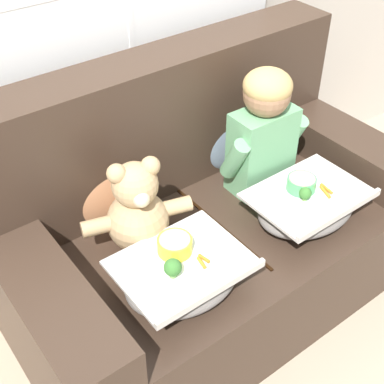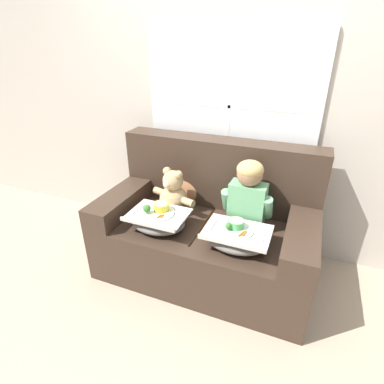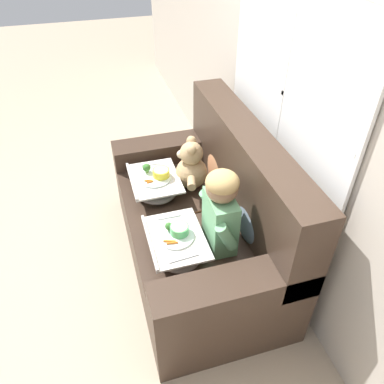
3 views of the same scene
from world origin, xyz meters
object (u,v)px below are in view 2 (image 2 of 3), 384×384
Objects in this scene: couch at (208,228)px; teddy_bear at (173,194)px; lap_tray_teddy at (158,220)px; lap_tray_child at (237,238)px; throw_pillow_behind_teddy at (184,184)px; child_figure at (248,192)px; throw_pillow_behind_child at (252,196)px.

couch reaches higher than teddy_bear.
lap_tray_teddy is (0.00, -0.26, -0.09)m from teddy_bear.
lap_tray_teddy is (-0.60, 0.00, 0.00)m from lap_tray_child.
couch is 0.44m from throw_pillow_behind_teddy.
throw_pillow_behind_teddy is 0.48m from lap_tray_teddy.
child_figure is 0.69m from lap_tray_teddy.
couch is at bearing 3.30° from teddy_bear.
teddy_bear reaches higher than lap_tray_teddy.
teddy_bear is at bearing -176.70° from couch.
child_figure is 1.31× the size of teddy_bear.
couch reaches higher than throw_pillow_behind_teddy.
lap_tray_teddy is (-0.00, -0.47, -0.09)m from throw_pillow_behind_teddy.
throw_pillow_behind_child is 0.83× the size of lap_tray_teddy.
throw_pillow_behind_teddy is 0.69× the size of child_figure.
lap_tray_child is at bearing -23.79° from teddy_bear.
throw_pillow_behind_child is at bearing 38.39° from lap_tray_teddy.
child_figure is 0.61m from teddy_bear.
throw_pillow_behind_teddy is (-0.30, 0.19, 0.26)m from couch.
throw_pillow_behind_teddy reaches higher than lap_tray_child.
lap_tray_teddy is (-0.60, -0.47, -0.09)m from throw_pillow_behind_child.
lap_tray_teddy is (-0.60, -0.27, -0.22)m from child_figure.
lap_tray_child is at bearing -90.21° from child_figure.
throw_pillow_behind_teddy is (-0.60, 0.00, 0.00)m from throw_pillow_behind_child.
child_figure is 0.35m from lap_tray_child.
teddy_bear is at bearing -90.39° from throw_pillow_behind_teddy.
throw_pillow_behind_teddy is at bearing 89.61° from teddy_bear.
couch is 3.70× the size of lap_tray_child.
throw_pillow_behind_child reaches higher than lap_tray_teddy.
throw_pillow_behind_child is 0.80× the size of lap_tray_child.
throw_pillow_behind_teddy is 0.90× the size of teddy_bear.
couch is 4.03× the size of teddy_bear.
throw_pillow_behind_child is 0.63m from teddy_bear.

